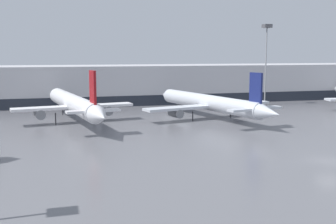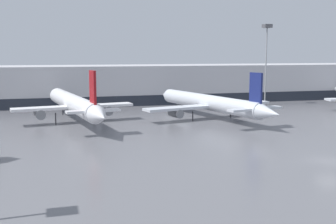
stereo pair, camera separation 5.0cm
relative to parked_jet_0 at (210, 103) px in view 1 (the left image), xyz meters
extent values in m
plane|color=slate|center=(1.54, -32.50, -2.84)|extent=(320.00, 320.00, 0.00)
cube|color=#B2B2B7|center=(1.54, 29.50, 1.66)|extent=(160.00, 16.00, 9.00)
cube|color=#1E232D|center=(1.54, 21.45, -1.64)|extent=(156.80, 0.10, 2.40)
cylinder|color=silver|center=(-0.20, 0.78, 0.07)|extent=(9.62, 28.20, 2.80)
cone|color=silver|center=(-4.03, 16.04, 0.07)|extent=(3.33, 3.63, 2.66)
cone|color=silver|center=(3.77, -15.01, 0.07)|extent=(3.46, 4.68, 2.52)
cube|color=silver|center=(-0.02, 0.10, -0.49)|extent=(26.13, 9.28, 0.44)
cube|color=silver|center=(2.98, -11.87, 0.35)|extent=(10.06, 4.05, 0.35)
cube|color=navy|center=(2.98, -11.87, 3.48)|extent=(1.00, 2.70, 5.15)
cylinder|color=slate|center=(-7.14, -1.69, -1.34)|extent=(2.29, 3.57, 1.54)
cylinder|color=slate|center=(7.09, 1.88, -1.34)|extent=(2.29, 3.57, 1.54)
cylinder|color=#2D2D33|center=(-2.44, 9.73, -2.02)|extent=(0.20, 0.20, 1.65)
cylinder|color=#2D2D33|center=(-3.92, -1.61, -2.02)|extent=(0.20, 0.20, 1.65)
cylinder|color=#2D2D33|center=(4.21, 0.43, -2.02)|extent=(0.20, 0.20, 1.65)
cylinder|color=white|center=(-24.43, 2.46, 0.51)|extent=(7.75, 29.49, 2.95)
cone|color=white|center=(-27.11, 18.57, 0.51)|extent=(3.30, 3.66, 2.80)
cone|color=white|center=(-21.64, -14.22, 0.51)|extent=(3.35, 4.80, 2.66)
cube|color=white|center=(-24.31, 1.74, -0.08)|extent=(20.74, 6.17, 0.44)
cube|color=white|center=(-22.20, -10.88, 0.80)|extent=(7.96, 2.84, 0.35)
cube|color=maroon|center=(-22.20, -10.88, 4.01)|extent=(0.77, 2.56, 5.23)
cylinder|color=slate|center=(-29.98, 0.79, -0.97)|extent=(2.11, 3.33, 1.62)
cylinder|color=slate|center=(-18.63, 2.69, -0.97)|extent=(2.11, 3.33, 1.62)
cylinder|color=#2D2D33|center=(-26.00, 11.89, -1.83)|extent=(0.20, 0.20, 2.02)
cylinder|color=#2D2D33|center=(-27.43, 0.47, -1.83)|extent=(0.20, 0.20, 2.02)
cylinder|color=#2D2D33|center=(-20.94, 1.56, -1.83)|extent=(0.20, 0.20, 2.02)
cylinder|color=gray|center=(19.43, 15.50, 5.94)|extent=(0.30, 0.30, 17.57)
cube|color=#4C4C51|center=(19.43, 15.50, 15.13)|extent=(1.80, 1.80, 0.80)
camera|label=1|loc=(-27.81, -71.58, 9.04)|focal=45.00mm
camera|label=2|loc=(-27.76, -71.59, 9.04)|focal=45.00mm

